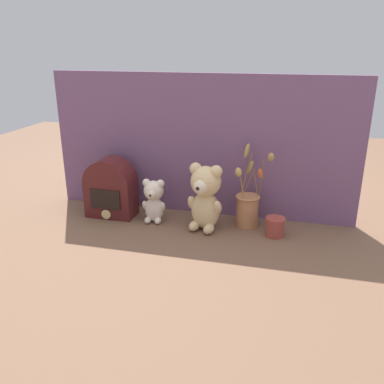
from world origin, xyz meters
name	(u,v)px	position (x,y,z in m)	size (l,w,h in m)	color
ground_plane	(191,227)	(0.00, 0.00, 0.00)	(4.00, 4.00, 0.00)	brown
backdrop_wall	(200,146)	(0.00, 0.17, 0.30)	(1.33, 0.02, 0.61)	#704C70
teddy_bear_large	(205,196)	(0.06, -0.01, 0.15)	(0.16, 0.14, 0.28)	#DBBC84
teddy_bear_medium	(154,200)	(-0.17, 0.01, 0.10)	(0.10, 0.10, 0.19)	beige
flower_vase	(248,206)	(0.23, 0.07, 0.09)	(0.16, 0.13, 0.34)	#AD7047
vintage_radio	(111,189)	(-0.37, 0.04, 0.12)	(0.21, 0.12, 0.26)	#4C1919
decorative_tin_tall	(275,226)	(0.34, 0.00, 0.04)	(0.08, 0.08, 0.08)	#993D33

